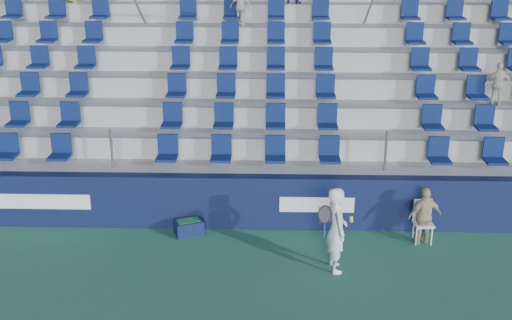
{
  "coord_description": "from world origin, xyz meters",
  "views": [
    {
      "loc": [
        0.55,
        -9.61,
        6.25
      ],
      "look_at": [
        0.2,
        2.8,
        1.7
      ],
      "focal_mm": 45.0,
      "sensor_mm": 36.0,
      "label": 1
    }
  ],
  "objects": [
    {
      "name": "line_judge",
      "position": [
        3.69,
        2.5,
        0.62
      ],
      "size": [
        0.77,
        0.46,
        1.23
      ],
      "primitive_type": "imported",
      "rotation": [
        0.0,
        0.0,
        3.38
      ],
      "color": "tan",
      "rests_on": "ground"
    },
    {
      "name": "grandstand",
      "position": [
        -0.0,
        8.24,
        2.13
      ],
      "size": [
        24.0,
        8.17,
        6.63
      ],
      "color": "#A5A5A0",
      "rests_on": "ground"
    },
    {
      "name": "line_judge_chair",
      "position": [
        3.69,
        2.64,
        0.51
      ],
      "size": [
        0.42,
        0.43,
        0.89
      ],
      "color": "white",
      "rests_on": "ground"
    },
    {
      "name": "ground",
      "position": [
        0.0,
        0.0,
        0.0
      ],
      "size": [
        70.0,
        70.0,
        0.0
      ],
      "primitive_type": "plane",
      "color": "#2B6548",
      "rests_on": "ground"
    },
    {
      "name": "sponsor_wall",
      "position": [
        0.0,
        3.15,
        0.6
      ],
      "size": [
        24.0,
        0.32,
        1.2
      ],
      "color": "#0F1637",
      "rests_on": "ground"
    },
    {
      "name": "ball_bin",
      "position": [
        -1.24,
        2.75,
        0.18
      ],
      "size": [
        0.69,
        0.58,
        0.33
      ],
      "color": "#0F1739",
      "rests_on": "ground"
    },
    {
      "name": "tennis_player",
      "position": [
        1.76,
        1.34,
        0.85
      ],
      "size": [
        0.69,
        0.68,
        1.7
      ],
      "color": "white",
      "rests_on": "ground"
    }
  ]
}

